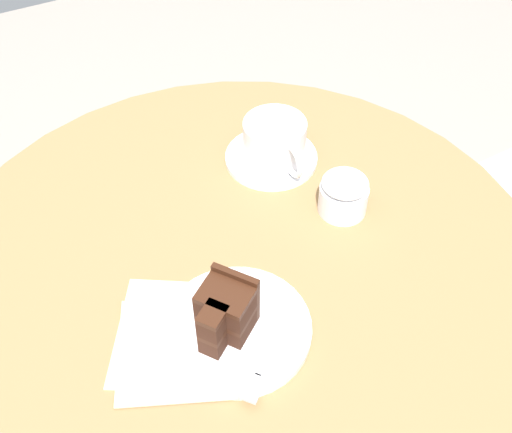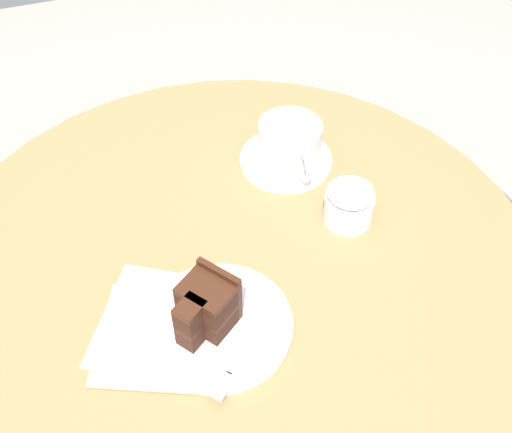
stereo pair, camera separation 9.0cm
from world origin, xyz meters
name	(u,v)px [view 1 (the left image)]	position (x,y,z in m)	size (l,w,h in m)	color
cafe_table	(241,310)	(0.00, 0.00, 0.59)	(0.87, 0.87, 0.70)	olive
saucer	(271,158)	(-0.17, 0.14, 0.71)	(0.15, 0.15, 0.01)	white
coffee_cup	(275,140)	(-0.17, 0.15, 0.75)	(0.13, 0.10, 0.07)	white
teaspoon	(247,166)	(-0.16, 0.10, 0.71)	(0.09, 0.06, 0.00)	silver
cake_plate	(237,329)	(0.09, -0.05, 0.71)	(0.19, 0.19, 0.01)	white
cake_slice	(225,311)	(0.09, -0.06, 0.75)	(0.08, 0.09, 0.08)	#381E14
fork	(264,362)	(0.16, -0.04, 0.72)	(0.11, 0.12, 0.00)	silver
napkin	(181,340)	(0.08, -0.12, 0.70)	(0.23, 0.23, 0.00)	beige
sugar_pot	(344,194)	(-0.03, 0.18, 0.73)	(0.07, 0.07, 0.07)	white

